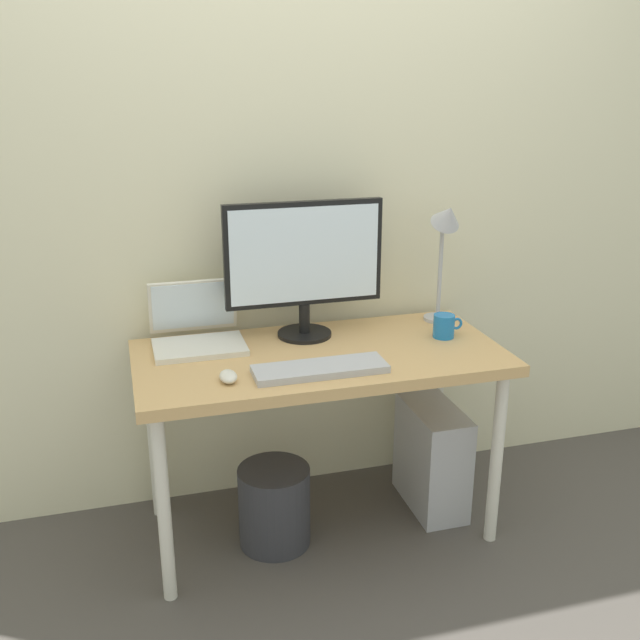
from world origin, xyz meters
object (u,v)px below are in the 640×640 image
object	(u,v)px
desk_lamp	(446,235)
keyboard	(320,369)
computer_tower	(432,457)
coffee_mug	(444,326)
desk	(320,371)
laptop	(197,329)
monitor	(304,261)
wastebasket	(274,506)
mouse	(228,376)

from	to	relation	value
desk_lamp	keyboard	xyz separation A→B (m)	(-0.59, -0.35, -0.34)
computer_tower	coffee_mug	bearing A→B (deg)	2.28
desk	desk_lamp	xyz separation A→B (m)	(0.54, 0.18, 0.42)
laptop	coffee_mug	distance (m)	0.90
monitor	keyboard	bearing A→B (deg)	-96.43
keyboard	coffee_mug	distance (m)	0.57
desk_lamp	wastebasket	xyz separation A→B (m)	(-0.73, -0.23, -0.91)
monitor	mouse	size ratio (longest dim) A/B	6.44
monitor	computer_tower	world-z (taller)	monitor
desk	keyboard	world-z (taller)	keyboard
coffee_mug	laptop	bearing A→B (deg)	168.88
desk	computer_tower	xyz separation A→B (m)	(0.46, 0.02, -0.43)
keyboard	computer_tower	world-z (taller)	keyboard
keyboard	wastebasket	xyz separation A→B (m)	(-0.14, 0.12, -0.57)
keyboard	coffee_mug	world-z (taller)	coffee_mug
coffee_mug	wastebasket	world-z (taller)	coffee_mug
desk	mouse	bearing A→B (deg)	-155.03
laptop	desk_lamp	xyz separation A→B (m)	(0.94, -0.02, 0.29)
coffee_mug	computer_tower	bearing A→B (deg)	-177.72
desk	mouse	world-z (taller)	mouse
desk	wastebasket	distance (m)	0.52
mouse	computer_tower	world-z (taller)	mouse
monitor	mouse	bearing A→B (deg)	-134.94
laptop	monitor	bearing A→B (deg)	-2.96
desk	laptop	distance (m)	0.47
laptop	coffee_mug	bearing A→B (deg)	-11.12
desk_lamp	computer_tower	bearing A→B (deg)	-117.23
monitor	keyboard	xyz separation A→B (m)	(-0.04, -0.35, -0.27)
keyboard	computer_tower	size ratio (longest dim) A/B	1.05
desk	computer_tower	world-z (taller)	desk
desk_lamp	laptop	bearing A→B (deg)	178.83
computer_tower	desk	bearing A→B (deg)	-177.10
mouse	wastebasket	xyz separation A→B (m)	(0.16, 0.11, -0.57)
monitor	computer_tower	size ratio (longest dim) A/B	1.38
monitor	wastebasket	bearing A→B (deg)	-127.81
desk_lamp	mouse	distance (m)	1.01
laptop	mouse	bearing A→B (deg)	-81.45
laptop	keyboard	bearing A→B (deg)	-46.14
keyboard	coffee_mug	bearing A→B (deg)	20.12
keyboard	monitor	bearing A→B (deg)	83.57
wastebasket	desk_lamp	bearing A→B (deg)	17.47
desk_lamp	computer_tower	distance (m)	0.86
desk	laptop	size ratio (longest dim) A/B	4.01
laptop	coffee_mug	world-z (taller)	laptop
computer_tower	wastebasket	xyz separation A→B (m)	(-0.65, -0.07, -0.06)
desk	desk_lamp	bearing A→B (deg)	18.26
desk	keyboard	distance (m)	0.19
monitor	coffee_mug	world-z (taller)	monitor
desk	coffee_mug	bearing A→B (deg)	2.88
computer_tower	keyboard	bearing A→B (deg)	-159.21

